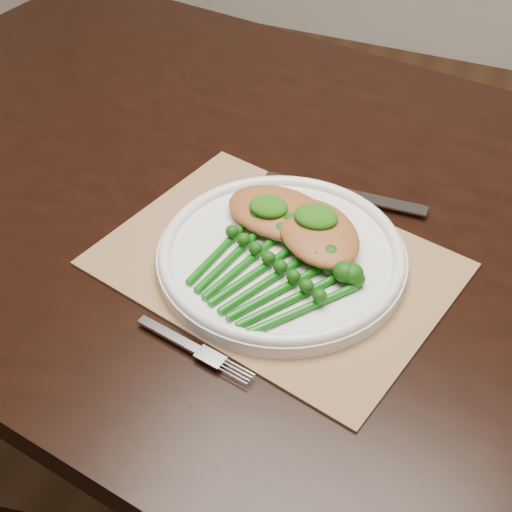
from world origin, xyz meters
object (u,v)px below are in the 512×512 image
at_px(dining_table, 295,382).
at_px(chicken_fillet_left, 280,213).
at_px(placemat, 276,264).
at_px(dinner_plate, 282,255).
at_px(broccolini_bundle, 261,277).

relative_size(dining_table, chicken_fillet_left, 12.39).
relative_size(dining_table, placemat, 4.28).
relative_size(placemat, dinner_plate, 1.34).
height_order(chicken_fillet_left, broccolini_bundle, chicken_fillet_left).
xyz_separation_m(placemat, dinner_plate, (0.01, 0.00, 0.02)).
bearing_deg(dinner_plate, broccolini_bundle, -94.91).
bearing_deg(chicken_fillet_left, broccolini_bundle, -70.38).
bearing_deg(placemat, dining_table, 105.08).
distance_m(chicken_fillet_left, broccolini_bundle, 0.11).
distance_m(dining_table, placemat, 0.39).
height_order(dining_table, chicken_fillet_left, chicken_fillet_left).
relative_size(dining_table, broccolini_bundle, 7.55).
bearing_deg(chicken_fillet_left, placemat, -63.28).
bearing_deg(dinner_plate, chicken_fillet_left, 114.37).
bearing_deg(broccolini_bundle, dining_table, 116.55).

